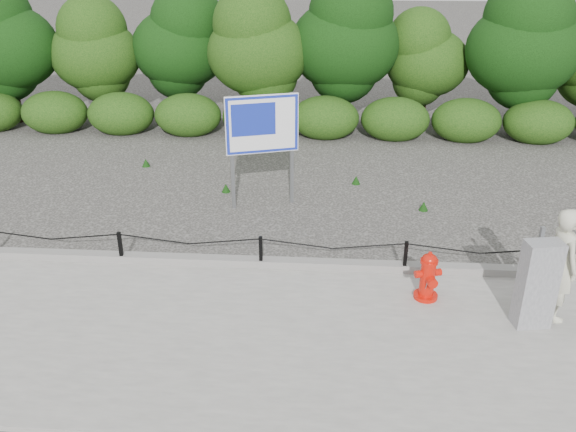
% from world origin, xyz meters
% --- Properties ---
extents(ground, '(90.00, 90.00, 0.00)m').
position_xyz_m(ground, '(0.00, 0.00, 0.00)').
color(ground, '#2D2B28').
rests_on(ground, ground).
extents(sidewalk, '(14.00, 4.00, 0.08)m').
position_xyz_m(sidewalk, '(0.00, -2.00, 0.04)').
color(sidewalk, gray).
rests_on(sidewalk, ground).
extents(curb, '(14.00, 0.22, 0.14)m').
position_xyz_m(curb, '(0.00, 0.05, 0.15)').
color(curb, slate).
rests_on(curb, sidewalk).
extents(chain_barrier, '(10.06, 0.06, 0.60)m').
position_xyz_m(chain_barrier, '(0.00, 0.00, 0.46)').
color(chain_barrier, black).
rests_on(chain_barrier, sidewalk).
extents(treeline, '(20.42, 3.45, 4.35)m').
position_xyz_m(treeline, '(0.59, 8.91, 2.45)').
color(treeline, black).
rests_on(treeline, ground).
extents(fire_hydrant, '(0.47, 0.49, 0.83)m').
position_xyz_m(fire_hydrant, '(2.77, -0.79, 0.48)').
color(fire_hydrant, red).
rests_on(fire_hydrant, sidewalk).
extents(pedestrian, '(0.78, 0.72, 1.80)m').
position_xyz_m(pedestrian, '(4.61, -1.16, 0.96)').
color(pedestrian, beige).
rests_on(pedestrian, sidewalk).
extents(utility_cabinet, '(0.58, 0.42, 1.54)m').
position_xyz_m(utility_cabinet, '(4.23, -1.41, 0.78)').
color(utility_cabinet, '#9B9B9E').
rests_on(utility_cabinet, sidewalk).
extents(advertising_sign, '(1.48, 0.55, 2.46)m').
position_xyz_m(advertising_sign, '(-0.26, 2.79, 1.73)').
color(advertising_sign, slate).
rests_on(advertising_sign, ground).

